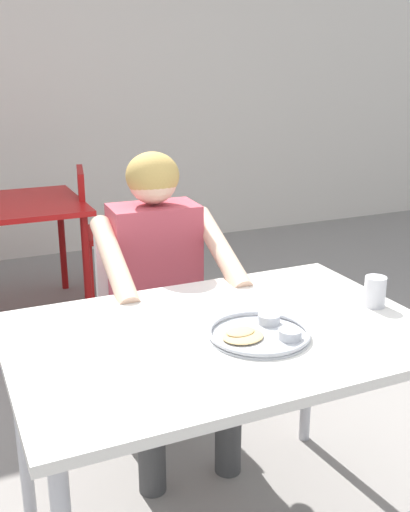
# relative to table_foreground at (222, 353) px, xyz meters

# --- Properties ---
(back_wall) EXTENTS (12.00, 0.12, 3.40)m
(back_wall) POSITION_rel_table_foreground_xyz_m (0.09, 3.42, 1.03)
(back_wall) COLOR silver
(back_wall) RESTS_ON ground
(table_foreground) EXTENTS (1.23, 0.83, 0.74)m
(table_foreground) POSITION_rel_table_foreground_xyz_m (0.00, 0.00, 0.00)
(table_foreground) COLOR silver
(table_foreground) RESTS_ON ground
(thali_tray) EXTENTS (0.30, 0.30, 0.03)m
(thali_tray) POSITION_rel_table_foreground_xyz_m (0.08, -0.08, 0.08)
(thali_tray) COLOR #B7BABF
(thali_tray) RESTS_ON table_foreground
(drinking_cup) EXTENTS (0.07, 0.07, 0.10)m
(drinking_cup) POSITION_rel_table_foreground_xyz_m (0.53, -0.03, 0.13)
(drinking_cup) COLOR silver
(drinking_cup) RESTS_ON table_foreground
(chair_foreground) EXTENTS (0.41, 0.43, 0.86)m
(chair_foreground) POSITION_rel_table_foreground_xyz_m (0.05, 0.84, -0.18)
(chair_foreground) COLOR silver
(chair_foreground) RESTS_ON ground
(diner_foreground) EXTENTS (0.51, 0.56, 1.17)m
(diner_foreground) POSITION_rel_table_foreground_xyz_m (0.04, 0.61, 0.03)
(diner_foreground) COLOR #3F3F3F
(diner_foreground) RESTS_ON ground
(table_background_red) EXTENTS (0.87, 0.82, 0.71)m
(table_background_red) POSITION_rel_table_foreground_xyz_m (-0.35, 2.18, -0.05)
(table_background_red) COLOR #B71414
(table_background_red) RESTS_ON ground
(chair_red_right) EXTENTS (0.50, 0.48, 0.87)m
(chair_red_right) POSITION_rel_table_foreground_xyz_m (0.22, 2.20, -0.16)
(chair_red_right) COLOR #A71413
(chair_red_right) RESTS_ON ground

